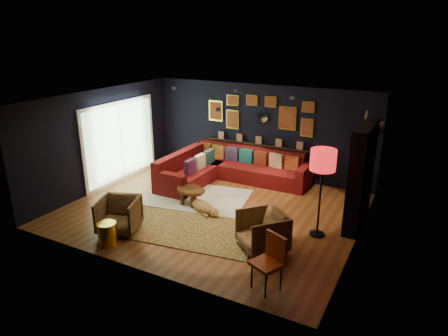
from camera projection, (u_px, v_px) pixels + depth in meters
The scene contains 20 objects.
floor at pixel (212, 210), 9.36m from camera, with size 6.50×6.50×0.00m, color brown.
room_walls at pixel (212, 144), 8.84m from camera, with size 6.50×6.50×6.50m.
sectional at pixel (225, 170), 11.04m from camera, with size 3.41×2.69×0.86m.
ledge at pixel (259, 144), 11.30m from camera, with size 3.20×0.12×0.04m, color black.
gallery_wall at pixel (260, 113), 11.04m from camera, with size 3.15×0.04×1.02m.
sunburst_mirror at pixel (263, 117), 11.03m from camera, with size 0.47×0.16×0.47m.
fireplace at pixel (360, 179), 8.41m from camera, with size 0.31×1.60×2.20m.
deer_head at pixel (372, 127), 8.47m from camera, with size 0.50×0.28×0.45m.
sliding_door at pixel (121, 141), 10.92m from camera, with size 0.06×2.80×2.20m.
ceiling_spots at pixel (228, 96), 9.19m from camera, with size 3.30×2.50×0.06m.
shag_rug at pixel (199, 198), 10.00m from camera, with size 2.41×1.75×0.03m, color silver.
leopard_rug at pixel (193, 223), 8.68m from camera, with size 3.02×2.16×0.02m, color #DDB35F.
coffee_table at pixel (190, 192), 9.51m from camera, with size 0.86×0.70×0.39m.
pouf at pixel (190, 178), 10.77m from camera, with size 0.52×0.52×0.34m, color maroon.
armchair_left at pixel (119, 213), 8.25m from camera, with size 0.78×0.73×0.81m, color tan.
armchair_right at pixel (262, 229), 7.56m from camera, with size 0.81×0.76×0.84m, color tan.
gold_stool at pixel (107, 234), 7.78m from camera, with size 0.37×0.37×0.46m, color gold.
orange_chair at pixel (271, 257), 6.38m from camera, with size 0.59×0.59×0.94m.
floor_lamp at pixel (323, 163), 7.71m from camera, with size 0.50×0.50×1.83m.
dog at pixel (202, 204), 9.21m from camera, with size 1.04×0.51×0.33m, color #AE834C, non-canonical shape.
Camera 1 is at (4.23, -7.40, 4.00)m, focal length 32.00 mm.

